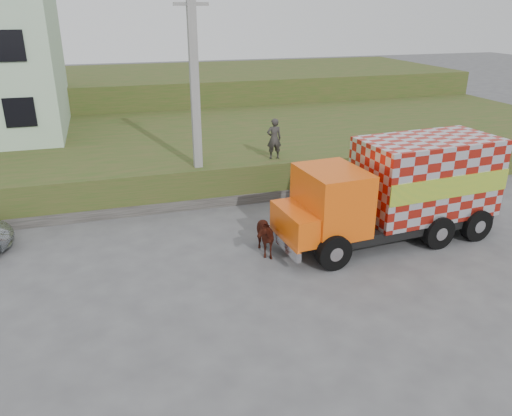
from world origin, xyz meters
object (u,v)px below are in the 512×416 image
object	(u,v)px
pedestrian	(274,139)
utility_pole	(195,98)
cargo_truck	(399,190)
cow	(261,235)

from	to	relation	value
pedestrian	utility_pole	bearing A→B (deg)	8.04
utility_pole	pedestrian	xyz separation A→B (m)	(3.09, 0.20, -1.77)
utility_pole	pedestrian	distance (m)	3.57
cargo_truck	pedestrian	size ratio (longest dim) A/B	4.66
cargo_truck	pedestrian	xyz separation A→B (m)	(-2.49, 5.14, 0.62)
cargo_truck	cow	world-z (taller)	cargo_truck
pedestrian	cow	bearing A→B (deg)	71.58
utility_pole	pedestrian	size ratio (longest dim) A/B	4.97
cow	pedestrian	world-z (taller)	pedestrian
cargo_truck	utility_pole	bearing A→B (deg)	133.81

